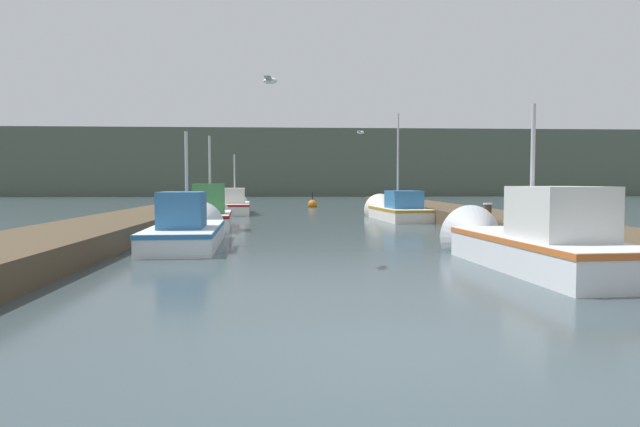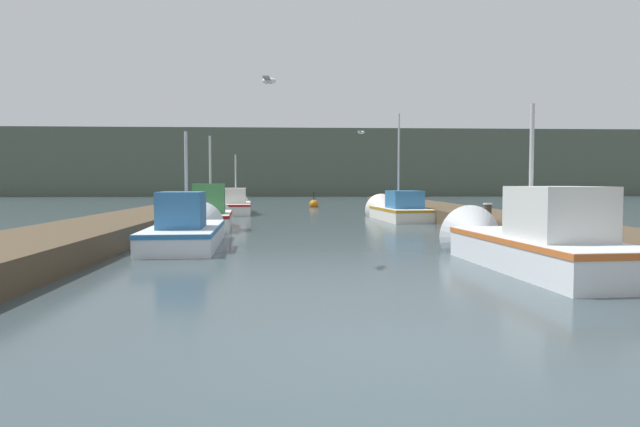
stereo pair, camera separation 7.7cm
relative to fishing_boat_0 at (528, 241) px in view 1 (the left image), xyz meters
name	(u,v)px [view 1 (the left image)]	position (x,y,z in m)	size (l,w,h in m)	color
ground_plane	(392,356)	(-3.61, -5.37, -0.49)	(200.00, 200.00, 0.00)	#38474C
dock_left	(149,219)	(-9.65, 10.63, -0.22)	(2.60, 40.00, 0.54)	#4C3D2B
dock_right	(472,217)	(2.43, 10.63, -0.22)	(2.60, 40.00, 0.54)	#4C3D2B
distant_shore_ridge	(295,164)	(-3.61, 60.08, 3.28)	(120.00, 16.00, 7.53)	#4C5647
fishing_boat_0	(528,241)	(0.00, 0.00, 0.00)	(1.97, 5.81, 3.51)	silver
fishing_boat_1	(188,229)	(-7.14, 4.36, -0.09)	(1.91, 5.61, 3.41)	silver
fishing_boat_2	(210,215)	(-7.26, 9.55, -0.04)	(1.71, 4.63, 3.59)	silver
fishing_boat_3	(395,210)	(0.11, 14.08, -0.10)	(2.10, 5.82, 5.03)	silver
fishing_boat_4	(235,205)	(-7.30, 19.26, -0.08)	(1.88, 6.23, 3.45)	silver
mooring_piling_0	(586,239)	(1.30, 0.30, 0.00)	(0.33, 0.33, 0.97)	#473523
mooring_piling_1	(487,221)	(1.01, 5.00, 0.03)	(0.25, 0.25, 1.02)	#473523
channel_buoy	(313,204)	(-2.96, 25.75, -0.32)	(0.61, 0.61, 1.11)	#BF6513
seagull_lead	(361,132)	(-1.63, 12.28, 3.11)	(0.34, 0.55, 0.12)	white
seagull_1	(270,81)	(-4.89, 0.57, 3.08)	(0.31, 0.56, 0.12)	white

